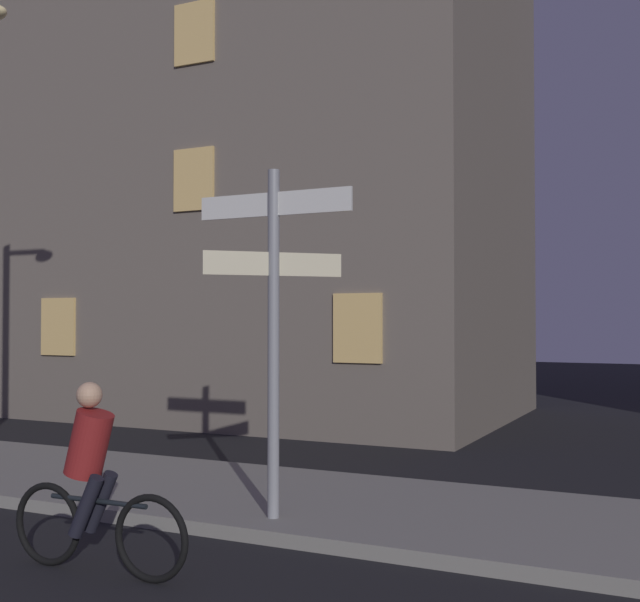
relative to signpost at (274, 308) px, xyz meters
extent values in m
cube|color=gray|center=(0.96, 1.01, -2.19)|extent=(40.00, 2.96, 0.14)
cylinder|color=gray|center=(0.00, 0.00, -0.35)|extent=(0.12, 0.12, 3.53)
cube|color=white|center=(0.00, 0.00, 1.06)|extent=(1.74, 0.03, 0.24)
cube|color=beige|center=(0.00, 0.00, 0.45)|extent=(1.05, 1.05, 0.24)
torus|color=black|center=(-0.13, -1.80, -1.90)|extent=(0.72, 0.07, 0.72)
torus|color=black|center=(-1.23, -1.82, -1.90)|extent=(0.72, 0.07, 0.72)
cylinder|color=black|center=(-0.68, -1.81, -1.65)|extent=(1.00, 0.06, 0.04)
cylinder|color=maroon|center=(-0.78, -1.82, -1.18)|extent=(0.46, 0.33, 0.61)
sphere|color=tan|center=(-0.78, -1.82, -0.76)|extent=(0.22, 0.22, 0.22)
cylinder|color=black|center=(-0.73, -1.72, -1.68)|extent=(0.34, 0.13, 0.55)
cylinder|color=black|center=(-0.73, -1.90, -1.68)|extent=(0.34, 0.13, 0.55)
cube|color=#6B6056|center=(-6.53, 9.01, 6.32)|extent=(13.62, 6.96, 17.15)
cube|color=#F2C672|center=(-8.23, 5.50, -0.26)|extent=(0.90, 0.06, 1.20)
cube|color=#F2C672|center=(-1.42, 5.50, -0.26)|extent=(0.90, 0.06, 1.20)
cube|color=#F2C672|center=(-4.82, 5.50, 2.57)|extent=(0.90, 0.06, 1.20)
cube|color=#F2C672|center=(-4.82, 5.50, 5.40)|extent=(0.90, 0.06, 1.20)
camera|label=1|loc=(3.94, -7.05, -0.12)|focal=44.55mm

